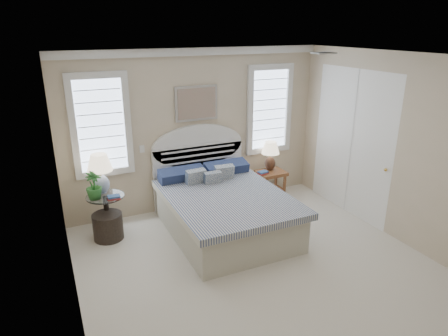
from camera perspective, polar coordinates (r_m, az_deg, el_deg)
floor at (r=5.28m, az=6.52°, el=-15.37°), size 4.50×5.00×0.01m
ceiling at (r=4.35m, az=7.93°, el=15.23°), size 4.50×5.00×0.01m
wall_back at (r=6.79m, az=-3.96°, el=5.35°), size 4.50×0.02×2.70m
wall_left at (r=4.02m, az=-21.48°, el=-6.36°), size 0.02×5.00×2.70m
wall_right at (r=6.09m, az=25.51°, el=1.76°), size 0.02×5.00×2.70m
crown_molding at (r=6.56m, az=-4.11°, el=16.26°), size 4.50×0.08×0.12m
hvac_vent at (r=5.70m, az=14.07°, el=15.65°), size 0.30×0.20×0.02m
switch_plate at (r=6.57m, az=-11.64°, el=2.68°), size 0.08×0.01×0.12m
window_left at (r=6.35m, az=-17.19°, el=5.83°), size 0.90×0.06×1.60m
window_right at (r=7.32m, az=6.44°, el=8.32°), size 0.90×0.06×1.60m
painting at (r=6.66m, az=-3.93°, el=9.20°), size 0.74×0.04×0.58m
closet_door at (r=6.91m, az=17.75°, el=3.40°), size 0.02×1.80×2.40m
bed at (r=6.21m, az=-0.29°, el=-5.48°), size 1.72×2.28×1.47m
side_table_left at (r=6.33m, az=-16.41°, el=-5.84°), size 0.56×0.56×0.63m
nightstand_right at (r=7.34m, az=6.73°, el=-1.55°), size 0.50×0.40×0.53m
floor_pot at (r=6.26m, az=-16.24°, el=-8.00°), size 0.44×0.44×0.40m
lamp_left at (r=6.23m, az=-17.28°, el=-0.18°), size 0.43×0.43×0.62m
lamp_right at (r=7.29m, az=6.64°, el=2.21°), size 0.42×0.42×0.53m
potted_plant at (r=6.09m, az=-18.11°, el=-2.40°), size 0.29×0.29×0.42m
books_left at (r=6.07m, az=-15.45°, el=-4.06°), size 0.19×0.14×0.05m
books_right at (r=7.15m, az=5.59°, el=-0.66°), size 0.20×0.17×0.05m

